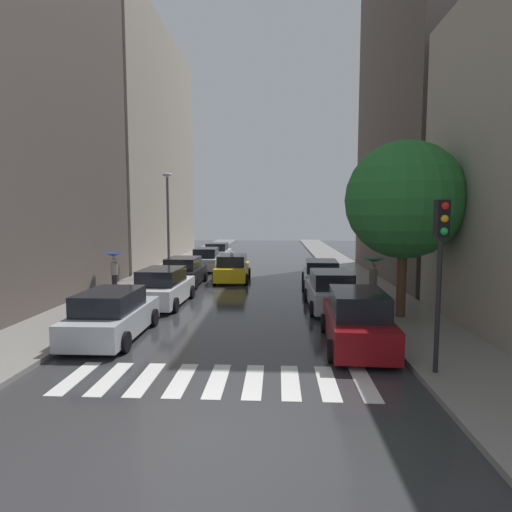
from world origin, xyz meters
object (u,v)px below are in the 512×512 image
(pedestrian_near_tree, at_px, (114,264))
(lamp_post_left, at_px, (168,217))
(parked_car_left_fourth, at_px, (206,260))
(parked_car_right_nearest, at_px, (357,321))
(parked_car_left_second, at_px, (163,288))
(traffic_light_right_corner, at_px, (441,248))
(parked_car_left_third, at_px, (184,272))
(parked_car_left_fifth, at_px, (218,253))
(pedestrian_by_kerb, at_px, (373,270))
(parked_car_left_nearest, at_px, (112,316))
(taxi_midroad, at_px, (233,269))
(street_tree_right, at_px, (404,200))
(parked_car_right_third, at_px, (321,274))
(parked_car_right_second, at_px, (331,291))

(pedestrian_near_tree, xyz_separation_m, lamp_post_left, (1.55, 5.25, 2.44))
(lamp_post_left, bearing_deg, parked_car_left_fourth, 65.05)
(parked_car_right_nearest, bearing_deg, parked_car_left_second, 55.28)
(traffic_light_right_corner, bearing_deg, parked_car_left_third, 124.53)
(parked_car_left_fifth, relative_size, pedestrian_by_kerb, 2.15)
(parked_car_left_nearest, height_order, traffic_light_right_corner, traffic_light_right_corner)
(parked_car_left_third, distance_m, parked_car_right_nearest, 13.71)
(taxi_midroad, relative_size, street_tree_right, 0.67)
(pedestrian_near_tree, bearing_deg, taxi_midroad, 19.62)
(parked_car_left_second, distance_m, parked_car_right_third, 9.19)
(parked_car_left_fifth, bearing_deg, parked_car_left_fourth, -179.21)
(parked_car_right_second, distance_m, parked_car_right_third, 5.56)
(parked_car_left_third, relative_size, parked_car_right_nearest, 0.93)
(parked_car_left_fifth, distance_m, pedestrian_near_tree, 15.69)
(lamp_post_left, bearing_deg, parked_car_right_nearest, -55.76)
(parked_car_right_third, distance_m, street_tree_right, 8.66)
(parked_car_right_third, relative_size, street_tree_right, 0.70)
(parked_car_left_fifth, height_order, pedestrian_near_tree, pedestrian_near_tree)
(parked_car_left_third, relative_size, pedestrian_near_tree, 2.23)
(parked_car_right_third, height_order, lamp_post_left, lamp_post_left)
(taxi_midroad, bearing_deg, parked_car_right_second, -147.06)
(parked_car_left_second, bearing_deg, parked_car_right_nearest, -125.49)
(parked_car_right_second, xyz_separation_m, lamp_post_left, (-9.34, 8.66, 3.19))
(parked_car_left_third, xyz_separation_m, lamp_post_left, (-1.59, 2.74, 3.20))
(parked_car_right_nearest, bearing_deg, parked_car_left_fourth, 25.70)
(parked_car_left_second, xyz_separation_m, parked_car_left_third, (-0.25, 5.43, -0.02))
(parked_car_left_nearest, relative_size, taxi_midroad, 1.02)
(parked_car_left_fourth, bearing_deg, parked_car_left_third, 176.38)
(parked_car_right_third, height_order, pedestrian_by_kerb, pedestrian_by_kerb)
(pedestrian_by_kerb, bearing_deg, parked_car_left_third, 102.53)
(lamp_post_left, bearing_deg, parked_car_left_fifth, 80.21)
(parked_car_right_second, bearing_deg, pedestrian_by_kerb, -72.85)
(parked_car_left_second, bearing_deg, street_tree_right, -101.36)
(pedestrian_by_kerb, xyz_separation_m, traffic_light_right_corner, (-0.29, -8.40, 1.66))
(parked_car_right_nearest, distance_m, pedestrian_near_tree, 14.08)
(taxi_midroad, bearing_deg, street_tree_right, -142.02)
(parked_car_right_second, xyz_separation_m, taxi_midroad, (-5.09, 7.66, -0.02))
(parked_car_right_nearest, height_order, traffic_light_right_corner, traffic_light_right_corner)
(parked_car_right_third, height_order, street_tree_right, street_tree_right)
(parked_car_left_fifth, height_order, taxi_midroad, taxi_midroad)
(parked_car_right_third, bearing_deg, parked_car_left_fifth, 33.13)
(pedestrian_by_kerb, distance_m, traffic_light_right_corner, 8.57)
(parked_car_left_third, xyz_separation_m, parked_car_right_nearest, (7.90, -11.21, 0.06))
(parked_car_left_nearest, bearing_deg, parked_car_left_second, -3.53)
(parked_car_right_nearest, distance_m, parked_car_right_third, 10.85)
(pedestrian_by_kerb, bearing_deg, parked_car_right_third, 61.00)
(parked_car_left_second, distance_m, parked_car_left_fourth, 12.04)
(parked_car_right_nearest, relative_size, pedestrian_by_kerb, 2.30)
(parked_car_left_third, xyz_separation_m, parked_car_left_fourth, (0.21, 6.61, 0.01))
(parked_car_left_nearest, relative_size, parked_car_left_second, 0.98)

